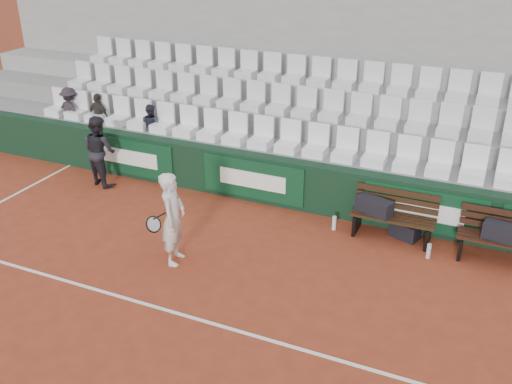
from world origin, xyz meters
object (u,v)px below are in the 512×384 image
at_px(sports_bag_left, 374,206).
at_px(sports_bag_ground, 405,230).
at_px(ball_kid, 99,151).
at_px(spectator_b, 97,98).
at_px(bench_right, 502,251).
at_px(bench_left, 392,227).
at_px(water_bottle_far, 429,251).
at_px(spectator_a, 68,93).
at_px(spectator_c, 150,107).
at_px(sports_bag_right, 503,232).
at_px(water_bottle_near, 334,223).
at_px(tennis_player, 173,218).

height_order(sports_bag_left, sports_bag_ground, sports_bag_left).
xyz_separation_m(ball_kid, spectator_b, (-0.84, 1.14, 0.77)).
distance_m(bench_right, ball_kid, 8.25).
bearing_deg(bench_left, bench_right, -2.67).
bearing_deg(bench_right, water_bottle_far, -163.44).
xyz_separation_m(sports_bag_ground, spectator_a, (-8.27, 0.86, 1.43)).
height_order(sports_bag_ground, spectator_c, spectator_c).
height_order(bench_left, sports_bag_right, sports_bag_right).
xyz_separation_m(sports_bag_right, sports_bag_ground, (-1.60, 0.22, -0.44)).
height_order(bench_left, spectator_b, spectator_b).
bearing_deg(bench_right, water_bottle_near, -179.38).
distance_m(water_bottle_far, ball_kid, 7.12).
distance_m(bench_right, spectator_a, 10.06).
height_order(bench_right, ball_kid, ball_kid).
bearing_deg(sports_bag_left, tennis_player, -141.86).
bearing_deg(bench_right, spectator_b, 173.30).
xyz_separation_m(bench_right, spectator_b, (-9.07, 1.07, 1.33)).
xyz_separation_m(sports_bag_right, spectator_c, (-7.58, 1.07, 0.92)).
height_order(water_bottle_near, spectator_c, spectator_c).
distance_m(water_bottle_far, spectator_c, 6.78).
bearing_deg(bench_left, sports_bag_ground, 28.12).
bearing_deg(spectator_a, sports_bag_left, -177.77).
height_order(ball_kid, spectator_b, spectator_b).
bearing_deg(ball_kid, bench_right, -162.54).
bearing_deg(sports_bag_right, bench_left, 177.00).
xyz_separation_m(bench_right, ball_kid, (-8.23, -0.08, 0.55)).
relative_size(bench_right, spectator_c, 1.47).
xyz_separation_m(bench_left, tennis_player, (-3.22, -2.27, 0.59)).
xyz_separation_m(bench_right, spectator_c, (-7.63, 1.07, 1.29)).
relative_size(bench_left, ball_kid, 0.96).
bearing_deg(sports_bag_ground, tennis_player, -145.32).
relative_size(bench_right, ball_kid, 0.96).
distance_m(sports_bag_left, tennis_player, 3.65).
relative_size(tennis_player, spectator_b, 1.48).
bearing_deg(sports_bag_left, bench_right, -1.88).
distance_m(bench_right, water_bottle_far, 1.20).
xyz_separation_m(bench_right, sports_bag_right, (-0.05, -0.01, 0.37)).
xyz_separation_m(bench_right, water_bottle_near, (-2.93, -0.03, -0.09)).
height_order(sports_bag_ground, tennis_player, tennis_player).
height_order(bench_right, water_bottle_near, bench_right).
distance_m(sports_bag_left, spectator_c, 5.56).
distance_m(water_bottle_near, water_bottle_far, 1.81).
height_order(sports_bag_right, sports_bag_ground, sports_bag_right).
bearing_deg(water_bottle_far, tennis_player, -155.07).
bearing_deg(sports_bag_left, sports_bag_ground, 13.13).
distance_m(ball_kid, spectator_c, 1.48).
bearing_deg(bench_right, spectator_a, 173.86).
bearing_deg(ball_kid, spectator_c, -100.83).
xyz_separation_m(water_bottle_far, spectator_a, (-8.77, 1.41, 1.44)).
height_order(sports_bag_left, water_bottle_far, sports_bag_left).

